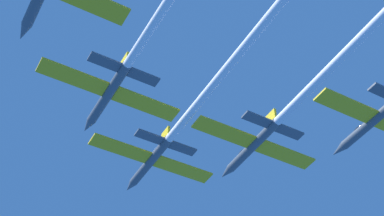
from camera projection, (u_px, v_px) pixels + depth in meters
The scene contains 2 objects.
jet_lead at pixel (235, 58), 67.42m from camera, with size 18.21×70.36×3.02m.
jet_right_wing at pixel (365, 33), 63.71m from camera, with size 18.21×70.42×3.02m.
Camera 1 is at (-26.32, -59.49, -50.06)m, focal length 54.46 mm.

